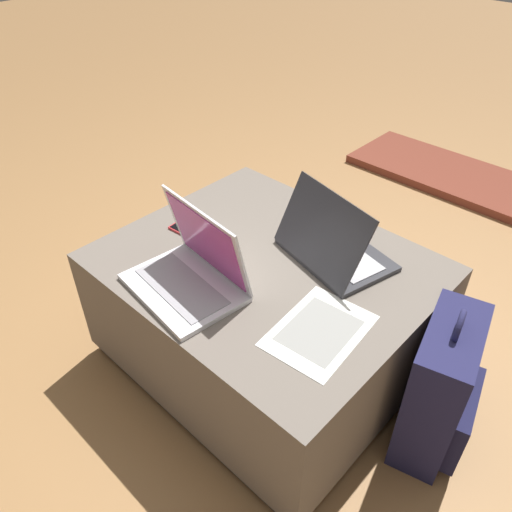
# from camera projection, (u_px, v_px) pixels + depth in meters

# --- Properties ---
(ground_plane) EXTENTS (14.00, 14.00, 0.00)m
(ground_plane) POSITION_uv_depth(u_px,v_px,m) (265.00, 357.00, 1.85)
(ground_plane) COLOR #9E7042
(ottoman) EXTENTS (0.99, 0.83, 0.45)m
(ottoman) POSITION_uv_depth(u_px,v_px,m) (265.00, 313.00, 1.71)
(ottoman) COLOR #3D3832
(ottoman) RESTS_ON ground_plane
(laptop_near) EXTENTS (0.37, 0.28, 0.26)m
(laptop_near) POSITION_uv_depth(u_px,v_px,m) (191.00, 271.00, 1.45)
(laptop_near) COLOR silver
(laptop_near) RESTS_ON ottoman
(laptop_far) EXTENTS (0.39, 0.32, 0.24)m
(laptop_far) POSITION_uv_depth(u_px,v_px,m) (331.00, 246.00, 1.56)
(laptop_far) COLOR #333338
(laptop_far) RESTS_ON ottoman
(cell_phone) EXTENTS (0.14, 0.08, 0.01)m
(cell_phone) POSITION_uv_depth(u_px,v_px,m) (189.00, 230.00, 1.71)
(cell_phone) COLOR red
(cell_phone) RESTS_ON ottoman
(backpack) EXTENTS (0.25, 0.35, 0.54)m
(backpack) POSITION_uv_depth(u_px,v_px,m) (440.00, 391.00, 1.46)
(backpack) COLOR #23234C
(backpack) RESTS_ON ground_plane
(paper_sheet) EXTENTS (0.24, 0.31, 0.00)m
(paper_sheet) POSITION_uv_depth(u_px,v_px,m) (319.00, 330.00, 1.34)
(paper_sheet) COLOR silver
(paper_sheet) RESTS_ON ottoman
(fireplace_hearth) EXTENTS (1.40, 0.50, 0.04)m
(fireplace_hearth) POSITION_uv_depth(u_px,v_px,m) (472.00, 182.00, 2.85)
(fireplace_hearth) COLOR brown
(fireplace_hearth) RESTS_ON ground_plane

